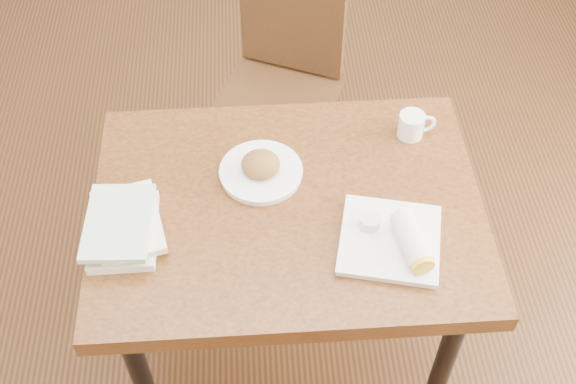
{
  "coord_description": "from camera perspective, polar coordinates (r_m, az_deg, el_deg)",
  "views": [
    {
      "loc": [
        -0.08,
        -1.29,
        2.33
      ],
      "look_at": [
        0.0,
        0.0,
        0.8
      ],
      "focal_mm": 45.0,
      "sensor_mm": 36.0,
      "label": 1
    }
  ],
  "objects": [
    {
      "name": "plate_scone",
      "position": [
        2.09,
        -2.15,
        1.81
      ],
      "size": [
        0.24,
        0.24,
        0.08
      ],
      "color": "white",
      "rests_on": "table"
    },
    {
      "name": "chair_far",
      "position": [
        2.75,
        -0.43,
        9.38
      ],
      "size": [
        0.55,
        0.55,
        0.95
      ],
      "color": "#402712",
      "rests_on": "ground"
    },
    {
      "name": "plate_burrito",
      "position": [
        1.95,
        8.56,
        -3.75
      ],
      "size": [
        0.32,
        0.32,
        0.09
      ],
      "color": "white",
      "rests_on": "table"
    },
    {
      "name": "ground",
      "position": [
        2.67,
        -0.0,
        -11.26
      ],
      "size": [
        4.0,
        5.0,
        0.01
      ],
      "primitive_type": "cube",
      "color": "#472814",
      "rests_on": "ground"
    },
    {
      "name": "table",
      "position": [
        2.11,
        -0.0,
        -2.42
      ],
      "size": [
        1.1,
        0.82,
        0.75
      ],
      "color": "brown",
      "rests_on": "ground"
    },
    {
      "name": "coffee_mug",
      "position": [
        2.23,
        9.8,
        5.27
      ],
      "size": [
        0.12,
        0.08,
        0.08
      ],
      "color": "white",
      "rests_on": "table"
    },
    {
      "name": "book_stack",
      "position": [
        2.0,
        -12.85,
        -2.63
      ],
      "size": [
        0.23,
        0.29,
        0.07
      ],
      "color": "white",
      "rests_on": "table"
    }
  ]
}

